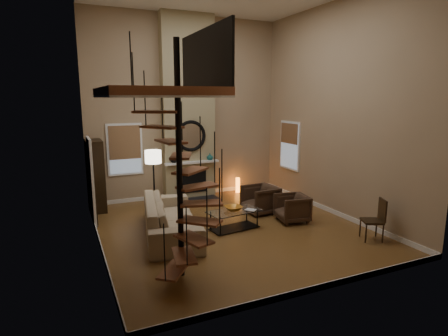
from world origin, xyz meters
name	(u,v)px	position (x,y,z in m)	size (l,w,h in m)	color
ground	(231,228)	(0.00, 0.00, -0.01)	(6.00, 6.50, 0.01)	brown
back_wall	(186,109)	(0.00, 3.25, 2.75)	(6.00, 0.02, 5.50)	tan
front_wall	(325,121)	(0.00, -3.25, 2.75)	(6.00, 0.02, 5.50)	tan
left_wall	(91,115)	(-3.00, 0.00, 2.75)	(0.02, 6.50, 5.50)	tan
right_wall	(336,111)	(3.00, 0.00, 2.75)	(0.02, 6.50, 5.50)	tan
baseboard_back	(188,194)	(0.00, 3.24, 0.06)	(6.00, 0.02, 0.12)	white
baseboard_front	(316,288)	(0.00, -3.24, 0.06)	(6.00, 0.02, 0.12)	white
baseboard_left	(101,246)	(-2.99, 0.00, 0.06)	(0.02, 6.50, 0.12)	white
baseboard_right	(330,210)	(2.99, 0.00, 0.06)	(0.02, 6.50, 0.12)	white
chimney_breast	(188,109)	(0.00, 3.06, 2.75)	(1.60, 0.38, 5.50)	tan
hearth	(195,200)	(0.00, 2.57, 0.02)	(1.50, 0.60, 0.04)	black
firebox	(192,181)	(0.00, 2.86, 0.55)	(0.95, 0.02, 0.72)	black
mantel	(192,162)	(0.00, 2.78, 1.15)	(1.70, 0.18, 0.06)	white
mirror_frame	(191,136)	(0.00, 2.84, 1.95)	(0.94, 0.94, 0.10)	black
mirror_disc	(191,136)	(0.00, 2.85, 1.95)	(0.80, 0.80, 0.01)	white
vase_left	(174,158)	(-0.55, 2.82, 1.30)	(0.24, 0.24, 0.25)	black
vase_right	(210,157)	(0.60, 2.82, 1.28)	(0.20, 0.20, 0.21)	#195A57
window_back	(125,149)	(-1.90, 3.22, 1.62)	(1.02, 0.06, 1.52)	white
window_right	(290,145)	(2.97, 2.00, 1.63)	(0.06, 1.02, 1.52)	white
entry_door	(92,181)	(-2.95, 1.80, 1.05)	(0.10, 1.05, 2.16)	white
loft	(163,88)	(-2.04, -1.80, 3.24)	(1.70, 2.20, 1.09)	brown
spiral_stair	(180,176)	(-1.78, -1.79, 1.78)	(1.47, 1.47, 4.06)	black
hutch	(96,177)	(-2.78, 2.82, 0.95)	(0.42, 0.90, 2.02)	black
sofa	(170,217)	(-1.43, 0.22, 0.40)	(2.86, 1.12, 0.84)	tan
armchair_near	(263,199)	(1.33, 0.79, 0.35)	(0.83, 0.86, 0.78)	#3F2A1D
armchair_far	(295,208)	(1.68, -0.21, 0.35)	(0.73, 0.75, 0.68)	#3F2A1D
coffee_table	(234,217)	(0.05, -0.09, 0.28)	(1.33, 0.80, 0.46)	silver
bowl	(233,208)	(0.05, -0.04, 0.50)	(0.41, 0.41, 0.10)	orange
book	(250,210)	(0.40, -0.24, 0.46)	(0.19, 0.25, 0.02)	gray
floor_lamp	(153,162)	(-1.39, 1.88, 1.41)	(0.43, 0.43, 1.76)	black
accent_lamp	(238,185)	(1.63, 2.94, 0.25)	(0.14, 0.14, 0.48)	orange
side_chair	(376,217)	(2.56, -1.99, 0.53)	(0.55, 0.54, 0.92)	black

